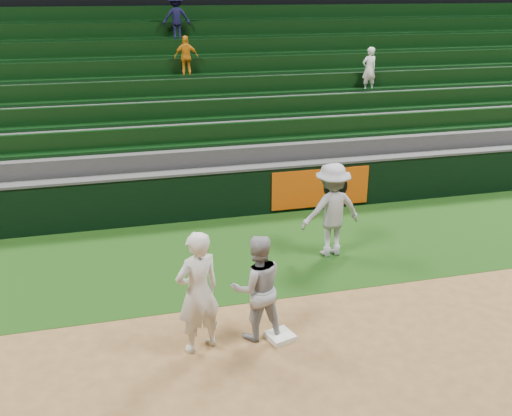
{
  "coord_description": "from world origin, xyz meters",
  "views": [
    {
      "loc": [
        -2.0,
        -7.95,
        5.42
      ],
      "look_at": [
        0.6,
        2.3,
        1.3
      ],
      "focal_mm": 40.0,
      "sensor_mm": 36.0,
      "label": 1
    }
  ],
  "objects_px": {
    "first_baseman": "(198,292)",
    "base_coach": "(332,210)",
    "first_base": "(280,336)",
    "baserunner": "(257,288)"
  },
  "relations": [
    {
      "from": "base_coach",
      "to": "baserunner",
      "type": "bearing_deg",
      "value": 42.6
    },
    {
      "from": "first_baseman",
      "to": "baserunner",
      "type": "height_order",
      "value": "first_baseman"
    },
    {
      "from": "first_base",
      "to": "baserunner",
      "type": "height_order",
      "value": "baserunner"
    },
    {
      "from": "first_baseman",
      "to": "first_base",
      "type": "bearing_deg",
      "value": 155.68
    },
    {
      "from": "baserunner",
      "to": "base_coach",
      "type": "xyz_separation_m",
      "value": [
        2.29,
        2.61,
        0.12
      ]
    },
    {
      "from": "first_base",
      "to": "first_baseman",
      "type": "distance_m",
      "value": 1.64
    },
    {
      "from": "base_coach",
      "to": "first_baseman",
      "type": "bearing_deg",
      "value": 33.71
    },
    {
      "from": "first_base",
      "to": "baserunner",
      "type": "relative_size",
      "value": 0.22
    },
    {
      "from": "first_baseman",
      "to": "base_coach",
      "type": "bearing_deg",
      "value": -161.61
    },
    {
      "from": "first_baseman",
      "to": "baserunner",
      "type": "bearing_deg",
      "value": 165.27
    }
  ]
}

